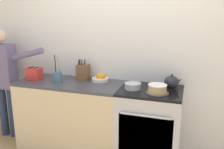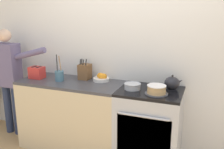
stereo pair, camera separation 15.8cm
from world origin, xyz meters
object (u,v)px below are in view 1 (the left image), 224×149
at_px(tea_kettle, 172,82).
at_px(person_baker, 4,75).
at_px(mixing_bowl, 133,86).
at_px(toaster, 34,74).
at_px(stove_range, 149,126).
at_px(fruit_bowl, 100,78).
at_px(knife_block, 83,72).
at_px(layer_cake, 157,89).
at_px(utensil_crock, 58,76).

height_order(tea_kettle, person_baker, person_baker).
relative_size(mixing_bowl, toaster, 0.99).
distance_m(tea_kettle, person_baker, 2.28).
distance_m(stove_range, fruit_bowl, 0.86).
height_order(mixing_bowl, knife_block, knife_block).
bearing_deg(layer_cake, tea_kettle, 60.23).
relative_size(layer_cake, fruit_bowl, 1.20).
height_order(stove_range, utensil_crock, utensil_crock).
xyz_separation_m(utensil_crock, fruit_bowl, (0.50, 0.19, -0.03)).
relative_size(stove_range, utensil_crock, 2.70).
height_order(tea_kettle, knife_block, knife_block).
bearing_deg(stove_range, mixing_bowl, -171.13).
bearing_deg(stove_range, person_baker, 179.26).
bearing_deg(tea_kettle, stove_range, -149.58).
bearing_deg(knife_block, layer_cake, -15.11).
relative_size(tea_kettle, mixing_bowl, 1.08).
xyz_separation_m(mixing_bowl, utensil_crock, (-0.98, 0.00, 0.04)).
bearing_deg(utensil_crock, fruit_bowl, 20.93).
bearing_deg(tea_kettle, fruit_bowl, 177.80).
relative_size(layer_cake, tea_kettle, 1.18).
bearing_deg(person_baker, utensil_crock, -6.73).
bearing_deg(knife_block, toaster, -162.78).
bearing_deg(toaster, person_baker, 174.50).
xyz_separation_m(toaster, person_baker, (-0.53, 0.05, -0.07)).
bearing_deg(toaster, utensil_crock, -0.77).
xyz_separation_m(knife_block, fruit_bowl, (0.24, -0.00, -0.06)).
height_order(toaster, person_baker, person_baker).
distance_m(tea_kettle, toaster, 1.76).
height_order(mixing_bowl, fruit_bowl, fruit_bowl).
distance_m(tea_kettle, knife_block, 1.14).
bearing_deg(utensil_crock, stove_range, 1.38).
distance_m(layer_cake, fruit_bowl, 0.81).
bearing_deg(utensil_crock, person_baker, 176.39).
height_order(knife_block, toaster, knife_block).
relative_size(tea_kettle, toaster, 1.07).
relative_size(stove_range, knife_block, 3.33).
bearing_deg(person_baker, stove_range, -3.87).
height_order(stove_range, mixing_bowl, mixing_bowl).
bearing_deg(layer_cake, person_baker, 176.53).
height_order(mixing_bowl, utensil_crock, utensil_crock).
distance_m(mixing_bowl, toaster, 1.33).
height_order(tea_kettle, mixing_bowl, tea_kettle).
distance_m(knife_block, toaster, 0.65).
distance_m(stove_range, utensil_crock, 1.30).
bearing_deg(person_baker, mixing_bowl, -4.93).
bearing_deg(toaster, layer_cake, -2.81).
xyz_separation_m(mixing_bowl, fruit_bowl, (-0.47, 0.20, 0.01)).
relative_size(mixing_bowl, utensil_crock, 0.58).
height_order(utensil_crock, fruit_bowl, utensil_crock).
height_order(stove_range, person_baker, person_baker).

